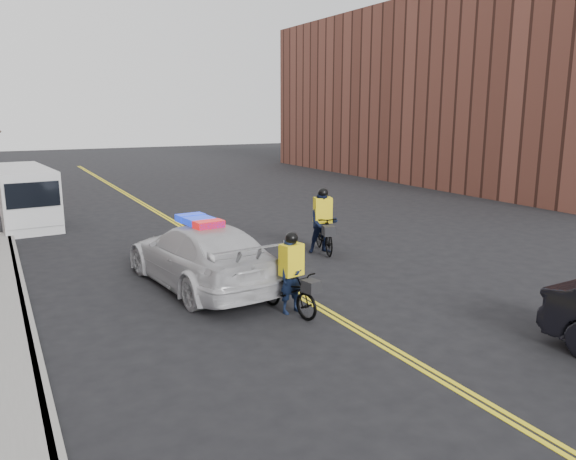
# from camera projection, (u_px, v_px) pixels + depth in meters

# --- Properties ---
(ground) EXTENTS (120.00, 120.00, 0.00)m
(ground) POSITION_uv_depth(u_px,v_px,m) (318.00, 307.00, 12.99)
(ground) COLOR black
(ground) RESTS_ON ground
(center_line_left) EXTENTS (0.10, 60.00, 0.01)m
(center_line_left) POSITION_uv_depth(u_px,v_px,m) (200.00, 239.00, 19.86)
(center_line_left) COLOR yellow
(center_line_left) RESTS_ON ground
(center_line_right) EXTENTS (0.10, 60.00, 0.01)m
(center_line_right) POSITION_uv_depth(u_px,v_px,m) (204.00, 238.00, 19.94)
(center_line_right) COLOR yellow
(center_line_right) RESTS_ON ground
(curb) EXTENTS (0.20, 60.00, 0.15)m
(curb) POSITION_uv_depth(u_px,v_px,m) (15.00, 257.00, 17.14)
(curb) COLOR gray
(curb) RESTS_ON ground
(building_across) EXTENTS (12.00, 30.00, 11.00)m
(building_across) POSITION_uv_depth(u_px,v_px,m) (463.00, 94.00, 37.48)
(building_across) COLOR brown
(building_across) RESTS_ON ground
(police_cruiser) EXTENTS (2.83, 5.83, 1.79)m
(police_cruiser) POSITION_uv_depth(u_px,v_px,m) (200.00, 255.00, 14.39)
(police_cruiser) COLOR silver
(police_cruiser) RESTS_ON ground
(cargo_van) EXTENTS (2.47, 5.60, 2.28)m
(cargo_van) POSITION_uv_depth(u_px,v_px,m) (23.00, 197.00, 21.98)
(cargo_van) COLOR silver
(cargo_van) RESTS_ON ground
(cyclist_near) EXTENTS (1.02, 1.98, 1.85)m
(cyclist_near) POSITION_uv_depth(u_px,v_px,m) (292.00, 285.00, 12.51)
(cyclist_near) COLOR black
(cyclist_near) RESTS_ON ground
(cyclist_far) EXTENTS (1.15, 2.14, 2.08)m
(cyclist_far) POSITION_uv_depth(u_px,v_px,m) (323.00, 227.00, 17.78)
(cyclist_far) COLOR black
(cyclist_far) RESTS_ON ground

